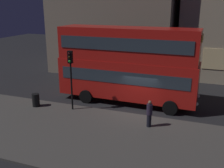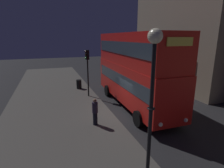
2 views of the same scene
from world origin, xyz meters
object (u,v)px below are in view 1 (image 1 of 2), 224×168
Objects in this scene: double_decker_bus at (127,62)px; pedestrian at (149,113)px; litter_bin at (36,100)px; traffic_light_near_kerb at (71,68)px.

pedestrian is at bearing -55.00° from double_decker_bus.
double_decker_bus reaches higher than pedestrian.
double_decker_bus reaches higher than litter_bin.
traffic_light_near_kerb is at bearing 155.82° from pedestrian.
double_decker_bus is 5.18m from pedestrian.
traffic_light_near_kerb is at bearing 7.99° from litter_bin.
pedestrian is at bearing -2.88° from litter_bin.
double_decker_bus is at bearing 108.13° from pedestrian.
double_decker_bus is 11.12× the size of litter_bin.
double_decker_bus reaches higher than traffic_light_near_kerb.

